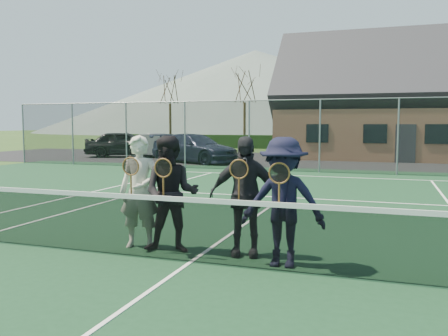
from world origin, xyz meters
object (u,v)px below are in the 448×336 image
(car_b, at_px, (160,146))
(clubhouse, at_px, (414,90))
(player_b, at_px, (171,194))
(tennis_net, at_px, (190,227))
(player_d, at_px, (283,202))
(car_a, at_px, (125,144))
(car_c, at_px, (195,148))
(player_a, at_px, (140,192))
(player_c, at_px, (244,196))

(car_b, distance_m, clubhouse, 15.27)
(player_b, bearing_deg, tennis_net, -42.62)
(tennis_net, relative_size, player_d, 6.49)
(car_a, relative_size, clubhouse, 0.30)
(player_b, bearing_deg, player_d, -5.75)
(car_c, distance_m, player_a, 17.14)
(car_a, height_order, player_d, player_d)
(player_c, bearing_deg, car_a, 125.27)
(tennis_net, distance_m, player_b, 0.79)
(car_a, distance_m, clubhouse, 17.48)
(player_c, bearing_deg, player_a, -176.58)
(tennis_net, xyz_separation_m, clubhouse, (4.00, 24.00, 3.45))
(player_b, xyz_separation_m, player_d, (1.78, -0.18, -0.00))
(car_a, height_order, player_b, player_b)
(player_a, height_order, player_c, same)
(car_b, distance_m, tennis_net, 21.81)
(player_c, relative_size, player_d, 1.00)
(car_b, height_order, clubhouse, clubhouse)
(car_b, distance_m, player_d, 22.19)
(car_b, relative_size, player_c, 2.43)
(tennis_net, height_order, player_a, player_a)
(car_b, xyz_separation_m, tennis_net, (10.16, -19.30, -0.18))
(player_c, bearing_deg, clubhouse, 81.74)
(car_c, distance_m, player_c, 17.69)
(car_a, distance_m, player_b, 22.21)
(car_c, xyz_separation_m, player_a, (5.75, -16.14, 0.17))
(car_a, bearing_deg, player_d, -164.86)
(player_d, bearing_deg, car_b, 121.02)
(car_c, distance_m, clubhouse, 13.48)
(tennis_net, bearing_deg, player_a, 153.52)
(car_b, height_order, player_d, player_d)
(clubhouse, bearing_deg, car_c, -146.04)
(clubhouse, xyz_separation_m, player_d, (-2.72, -23.71, -3.07))
(car_c, xyz_separation_m, tennis_net, (6.85, -16.69, -0.21))
(car_a, xyz_separation_m, player_b, (11.98, -18.70, 0.13))
(tennis_net, bearing_deg, clubhouse, 80.54)
(car_a, relative_size, player_b, 2.59)
(car_a, distance_m, player_a, 21.83)
(clubhouse, xyz_separation_m, player_a, (-5.10, -23.45, -3.07))
(clubhouse, distance_m, player_b, 24.16)
(car_c, bearing_deg, car_a, 88.00)
(clubhouse, distance_m, player_c, 23.79)
(player_b, relative_size, player_c, 1.00)
(car_c, distance_m, tennis_net, 18.04)
(player_b, xyz_separation_m, player_c, (1.12, 0.18, 0.00))
(car_c, relative_size, player_b, 2.86)
(car_c, relative_size, player_d, 2.86)
(clubhouse, relative_size, player_b, 8.67)
(car_b, bearing_deg, tennis_net, -147.41)
(clubhouse, height_order, player_c, clubhouse)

